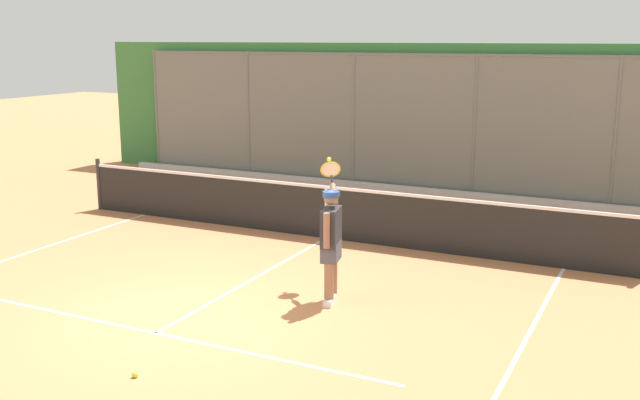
# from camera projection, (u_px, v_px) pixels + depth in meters

# --- Properties ---
(ground_plane) EXTENTS (60.00, 60.00, 0.00)m
(ground_plane) POSITION_uv_depth(u_px,v_px,m) (184.00, 318.00, 9.50)
(ground_plane) COLOR #C67A4C
(court_line_markings) EXTENTS (8.26, 8.85, 0.01)m
(court_line_markings) POSITION_uv_depth(u_px,v_px,m) (137.00, 344.00, 8.69)
(court_line_markings) COLOR white
(court_line_markings) RESTS_ON ground
(fence_backdrop) EXTENTS (17.57, 1.37, 3.41)m
(fence_backdrop) POSITION_uv_depth(u_px,v_px,m) (421.00, 117.00, 17.46)
(fence_backdrop) COLOR slate
(fence_backdrop) RESTS_ON ground
(tennis_net) EXTENTS (10.61, 0.09, 1.07)m
(tennis_net) POSITION_uv_depth(u_px,v_px,m) (326.00, 211.00, 13.15)
(tennis_net) COLOR #2D2D2D
(tennis_net) RESTS_ON ground
(tennis_player) EXTENTS (0.69, 1.24, 1.84)m
(tennis_player) POSITION_uv_depth(u_px,v_px,m) (331.00, 238.00, 9.90)
(tennis_player) COLOR silver
(tennis_player) RESTS_ON ground
(tennis_ball_mid_court) EXTENTS (0.07, 0.07, 0.07)m
(tennis_ball_mid_court) POSITION_uv_depth(u_px,v_px,m) (135.00, 374.00, 7.83)
(tennis_ball_mid_court) COLOR #CCDB33
(tennis_ball_mid_court) RESTS_ON ground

